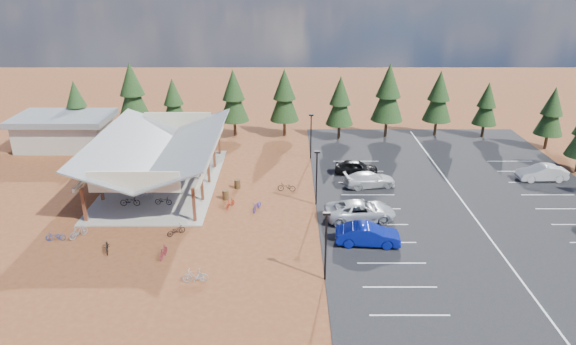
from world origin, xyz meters
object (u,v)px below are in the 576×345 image
at_px(bike_9, 78,231).
at_px(bike_16, 287,187).
at_px(bike_14, 257,206).
at_px(bike_15, 230,203).
at_px(lamp_post_1, 317,174).
at_px(lamp_post_2, 311,133).
at_px(bike_0, 130,201).
at_px(bike_3, 153,154).
at_px(bike_2, 155,169).
at_px(lamp_post_0, 326,241).
at_px(car_1, 368,235).
at_px(bike_8, 107,247).
at_px(bike_11, 163,252).
at_px(car_2, 360,211).
at_px(bike_pavilion, 160,147).
at_px(bike_7, 187,157).
at_px(bike_10, 56,236).
at_px(trash_bin_0, 226,195).
at_px(car_3, 370,179).
at_px(outbuilding, 65,131).
at_px(car_4, 356,167).
at_px(bike_12, 176,230).
at_px(bike_13, 195,276).
at_px(bike_1, 144,193).
at_px(bike_4, 163,201).
at_px(trash_bin_1, 237,184).
at_px(bike_6, 189,170).
at_px(bike_5, 172,181).

relative_size(bike_9, bike_16, 1.01).
distance_m(bike_14, bike_15, 2.50).
distance_m(lamp_post_1, lamp_post_2, 12.00).
relative_size(bike_0, bike_3, 1.12).
bearing_deg(bike_2, lamp_post_0, -149.66).
relative_size(bike_2, car_1, 0.38).
distance_m(bike_8, bike_11, 4.52).
xyz_separation_m(lamp_post_2, car_2, (3.59, -15.04, -2.11)).
distance_m(bike_pavilion, bike_7, 6.80).
distance_m(bike_2, bike_10, 14.68).
bearing_deg(bike_8, bike_7, 64.52).
height_order(trash_bin_0, car_3, car_3).
bearing_deg(bike_8, outbuilding, 99.71).
xyz_separation_m(bike_0, car_4, (21.21, 7.73, 0.22)).
bearing_deg(bike_9, bike_0, -81.98).
bearing_deg(lamp_post_0, bike_7, 120.95).
bearing_deg(car_4, bike_12, 135.72).
bearing_deg(lamp_post_2, bike_13, -109.98).
relative_size(bike_1, bike_4, 1.16).
height_order(bike_10, bike_14, bike_14).
relative_size(bike_3, bike_11, 1.02).
bearing_deg(trash_bin_1, bike_16, -8.34).
bearing_deg(lamp_post_1, bike_12, -153.72).
distance_m(bike_pavilion, outbuilding, 17.89).
height_order(bike_10, bike_13, bike_13).
distance_m(lamp_post_1, bike_9, 20.30).
distance_m(outbuilding, car_3, 36.47).
relative_size(trash_bin_0, trash_bin_1, 1.00).
xyz_separation_m(bike_15, car_4, (12.24, 7.91, 0.34)).
bearing_deg(car_4, bike_15, 129.77).
height_order(outbuilding, car_2, outbuilding).
distance_m(bike_13, bike_14, 11.71).
relative_size(bike_9, bike_13, 0.98).
height_order(bike_6, car_3, car_3).
bearing_deg(bike_14, bike_0, -163.63).
bearing_deg(lamp_post_2, bike_0, -143.16).
height_order(lamp_post_2, bike_0, lamp_post_2).
bearing_deg(bike_9, car_2, -140.12).
distance_m(trash_bin_0, bike_9, 13.07).
distance_m(bike_2, car_3, 22.05).
bearing_deg(bike_10, lamp_post_0, 68.61).
height_order(lamp_post_1, bike_16, lamp_post_1).
bearing_deg(bike_16, bike_15, -47.28).
bearing_deg(bike_1, lamp_post_0, -111.73).
bearing_deg(bike_16, bike_12, -38.78).
bearing_deg(bike_6, car_4, -71.00).
bearing_deg(bike_14, bike_5, 168.77).
relative_size(bike_0, car_1, 0.36).
xyz_separation_m(bike_10, car_3, (26.22, 10.67, 0.37)).
height_order(bike_11, car_1, car_1).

